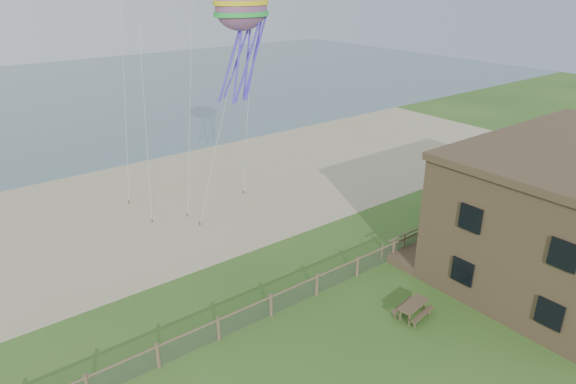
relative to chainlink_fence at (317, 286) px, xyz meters
The scene contains 7 objects.
ground 6.03m from the chainlink_fence, 90.00° to the right, with size 160.00×160.00×0.00m, color #31591E.
sand_beach 16.01m from the chainlink_fence, 90.00° to the left, with size 72.00×20.00×0.02m, color tan.
ocean 60.00m from the chainlink_fence, 90.00° to the left, with size 160.00×68.00×0.02m, color slate.
chainlink_fence is the anchor object (origin of this frame).
motel_deck 13.04m from the chainlink_fence, ahead, with size 15.00×2.00×0.50m, color brown.
picnic_table 5.04m from the chainlink_fence, 60.02° to the right, with size 1.83×1.39×0.77m, color brown, non-canonical shape.
octopus_kite 14.31m from the chainlink_fence, 82.22° to the left, with size 3.35×2.37×6.90m, color #F24526, non-canonical shape.
Camera 1 is at (-15.34, -11.31, 15.64)m, focal length 32.00 mm.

